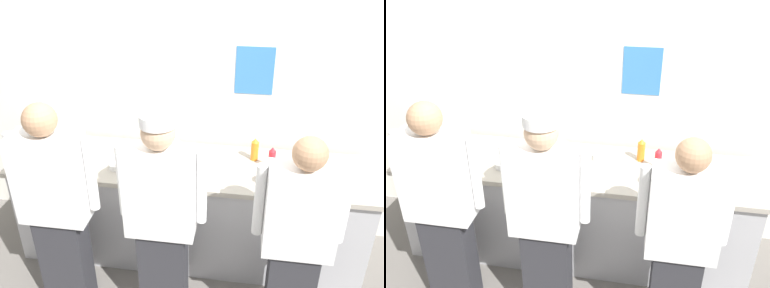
# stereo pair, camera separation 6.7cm
# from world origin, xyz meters

# --- Properties ---
(ground_plane) EXTENTS (9.00, 9.00, 0.00)m
(ground_plane) POSITION_xyz_m (0.00, 0.00, 0.00)
(ground_plane) COLOR slate
(wall_back) EXTENTS (4.60, 0.11, 2.74)m
(wall_back) POSITION_xyz_m (0.00, 0.89, 1.37)
(wall_back) COLOR silver
(wall_back) RESTS_ON ground
(prep_counter) EXTENTS (2.94, 0.74, 0.91)m
(prep_counter) POSITION_xyz_m (0.00, 0.39, 0.46)
(prep_counter) COLOR #B2B2B7
(prep_counter) RESTS_ON ground
(chef_near_left) EXTENTS (0.61, 0.24, 1.67)m
(chef_near_left) POSITION_xyz_m (-0.83, -0.30, 0.88)
(chef_near_left) COLOR #2D2D33
(chef_near_left) RESTS_ON ground
(chef_center) EXTENTS (0.60, 0.24, 1.65)m
(chef_center) POSITION_xyz_m (-0.07, -0.30, 0.88)
(chef_center) COLOR #2D2D33
(chef_center) RESTS_ON ground
(chef_far_right) EXTENTS (0.58, 0.24, 1.58)m
(chef_far_right) POSITION_xyz_m (0.82, -0.33, 0.83)
(chef_far_right) COLOR #2D2D33
(chef_far_right) RESTS_ON ground
(plate_stack_front) EXTENTS (0.22, 0.22, 0.10)m
(plate_stack_front) POSITION_xyz_m (-0.88, 0.37, 0.96)
(plate_stack_front) COLOR white
(plate_stack_front) RESTS_ON prep_counter
(mixing_bowl_steel) EXTENTS (0.35, 0.35, 0.13)m
(mixing_bowl_steel) POSITION_xyz_m (-0.23, 0.43, 0.98)
(mixing_bowl_steel) COLOR #B7BABF
(mixing_bowl_steel) RESTS_ON prep_counter
(sheet_tray) EXTENTS (0.52, 0.37, 0.02)m
(sheet_tray) POSITION_xyz_m (1.01, 0.36, 0.92)
(sheet_tray) COLOR #B7BABF
(sheet_tray) RESTS_ON prep_counter
(squeeze_bottle_primary) EXTENTS (0.06, 0.06, 0.20)m
(squeeze_bottle_primary) POSITION_xyz_m (0.53, 0.55, 1.00)
(squeeze_bottle_primary) COLOR orange
(squeeze_bottle_primary) RESTS_ON prep_counter
(squeeze_bottle_secondary) EXTENTS (0.06, 0.06, 0.19)m
(squeeze_bottle_secondary) POSITION_xyz_m (0.66, 0.42, 1.00)
(squeeze_bottle_secondary) COLOR red
(squeeze_bottle_secondary) RESTS_ON prep_counter
(ramekin_green_sauce) EXTENTS (0.09, 0.09, 0.05)m
(ramekin_green_sauce) POSITION_xyz_m (0.18, 0.50, 0.93)
(ramekin_green_sauce) COLOR white
(ramekin_green_sauce) RESTS_ON prep_counter
(ramekin_orange_sauce) EXTENTS (0.10, 0.10, 0.04)m
(ramekin_orange_sauce) POSITION_xyz_m (-0.58, 0.23, 0.93)
(ramekin_orange_sauce) COLOR white
(ramekin_orange_sauce) RESTS_ON prep_counter
(ramekin_yellow_sauce) EXTENTS (0.10, 0.10, 0.05)m
(ramekin_yellow_sauce) POSITION_xyz_m (0.60, 0.22, 0.93)
(ramekin_yellow_sauce) COLOR white
(ramekin_yellow_sauce) RESTS_ON prep_counter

